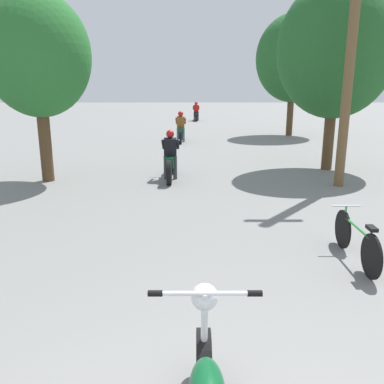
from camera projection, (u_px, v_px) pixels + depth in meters
utility_pole at (349, 44)px, 9.68m from camera, size 1.10×0.24×6.79m
roadside_tree_right_near at (334, 50)px, 11.75m from camera, size 3.42×3.08×5.49m
roadside_tree_right_far at (291, 59)px, 20.11m from camera, size 3.70×3.33×5.94m
roadside_tree_left at (35, 56)px, 10.27m from camera, size 2.72×2.45×4.84m
motorcycle_rider_lead at (169, 160)px, 11.22m from camera, size 0.50×2.05×1.35m
motorcycle_rider_mid at (179, 130)px, 18.56m from camera, size 0.50×2.10×1.39m
motorcycle_rider_far at (194, 113)px, 29.59m from camera, size 0.50×2.02×1.36m
bicycle_parked at (354, 240)px, 5.96m from camera, size 0.44×1.69×0.73m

